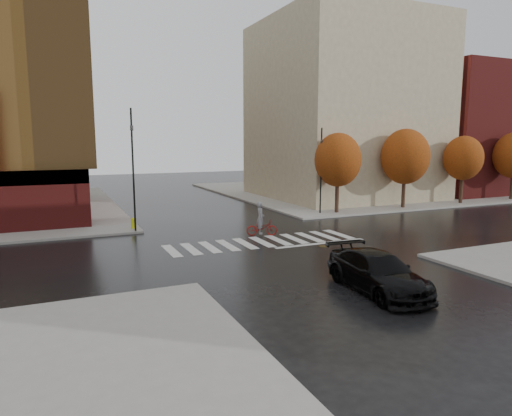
% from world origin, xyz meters
% --- Properties ---
extents(ground, '(120.00, 120.00, 0.00)m').
position_xyz_m(ground, '(0.00, 0.00, 0.00)').
color(ground, black).
rests_on(ground, ground).
extents(sidewalk_ne, '(30.00, 30.00, 0.15)m').
position_xyz_m(sidewalk_ne, '(21.00, 21.00, 0.07)').
color(sidewalk_ne, gray).
rests_on(sidewalk_ne, ground).
extents(crosswalk, '(12.00, 3.00, 0.01)m').
position_xyz_m(crosswalk, '(0.00, 0.50, 0.01)').
color(crosswalk, silver).
rests_on(crosswalk, ground).
extents(building_ne_tan, '(16.00, 16.00, 18.00)m').
position_xyz_m(building_ne_tan, '(17.00, 17.00, 9.15)').
color(building_ne_tan, gray).
rests_on(building_ne_tan, sidewalk_ne).
extents(building_ne_brick, '(14.00, 14.00, 14.00)m').
position_xyz_m(building_ne_brick, '(33.00, 16.00, 7.15)').
color(building_ne_brick, maroon).
rests_on(building_ne_brick, sidewalk_ne).
extents(building_nw_far, '(14.00, 12.00, 20.00)m').
position_xyz_m(building_nw_far, '(-16.00, 37.00, 10.15)').
color(building_nw_far, gray).
rests_on(building_nw_far, sidewalk_nw).
extents(tree_ne_a, '(3.80, 3.80, 6.50)m').
position_xyz_m(tree_ne_a, '(10.00, 7.40, 4.46)').
color(tree_ne_a, '#302115').
rests_on(tree_ne_a, sidewalk_ne).
extents(tree_ne_b, '(4.20, 4.20, 6.89)m').
position_xyz_m(tree_ne_b, '(17.00, 7.40, 4.62)').
color(tree_ne_b, '#302115').
rests_on(tree_ne_b, sidewalk_ne).
extents(tree_ne_c, '(3.60, 3.60, 6.31)m').
position_xyz_m(tree_ne_c, '(24.00, 7.40, 4.37)').
color(tree_ne_c, '#302115').
rests_on(tree_ne_c, sidewalk_ne).
extents(sedan, '(2.62, 5.60, 1.58)m').
position_xyz_m(sedan, '(0.50, -9.56, 0.79)').
color(sedan, black).
rests_on(sedan, ground).
extents(cyclist, '(2.05, 1.27, 2.20)m').
position_xyz_m(cyclist, '(0.73, 2.17, 0.75)').
color(cyclist, '#A0110E').
rests_on(cyclist, ground).
extents(traffic_light_nw, '(0.23, 0.20, 7.94)m').
position_xyz_m(traffic_light_nw, '(-6.49, 6.30, 4.75)').
color(traffic_light_nw, black).
rests_on(traffic_light_nw, sidewalk_nw).
extents(traffic_light_ne, '(0.18, 0.20, 6.88)m').
position_xyz_m(traffic_light_ne, '(8.56, 7.65, 4.02)').
color(traffic_light_ne, black).
rests_on(traffic_light_ne, sidewalk_ne).
extents(fire_hydrant, '(0.26, 0.26, 0.73)m').
position_xyz_m(fire_hydrant, '(-6.50, 7.21, 0.55)').
color(fire_hydrant, '#C1CA0B').
rests_on(fire_hydrant, sidewalk_nw).
extents(manhole, '(0.73, 0.73, 0.01)m').
position_xyz_m(manhole, '(2.79, -2.00, 0.01)').
color(manhole, '#433518').
rests_on(manhole, ground).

